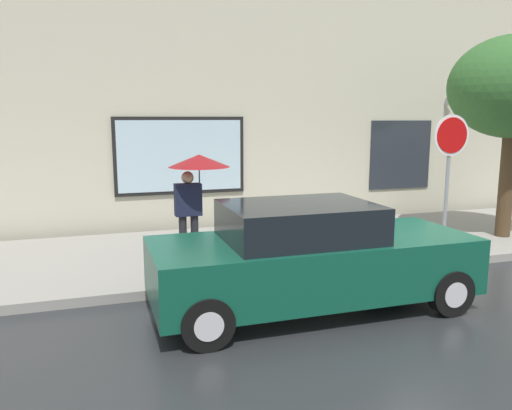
# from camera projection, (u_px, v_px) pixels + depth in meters

# --- Properties ---
(ground_plane) EXTENTS (60.00, 60.00, 0.00)m
(ground_plane) POSITION_uv_depth(u_px,v_px,m) (399.00, 296.00, 7.61)
(ground_plane) COLOR #282B2D
(sidewalk) EXTENTS (20.00, 4.00, 0.15)m
(sidewalk) POSITION_uv_depth(u_px,v_px,m) (316.00, 245.00, 10.41)
(sidewalk) COLOR gray
(sidewalk) RESTS_ON ground
(building_facade) EXTENTS (20.00, 0.67, 7.00)m
(building_facade) POSITION_uv_depth(u_px,v_px,m) (275.00, 84.00, 12.17)
(building_facade) COLOR beige
(building_facade) RESTS_ON ground
(parked_car) EXTENTS (4.49, 1.82, 1.52)m
(parked_car) POSITION_uv_depth(u_px,v_px,m) (311.00, 258.00, 6.99)
(parked_car) COLOR #0F4C38
(parked_car) RESTS_ON ground
(fire_hydrant) EXTENTS (0.30, 0.44, 0.80)m
(fire_hydrant) POSITION_uv_depth(u_px,v_px,m) (304.00, 235.00, 9.26)
(fire_hydrant) COLOR white
(fire_hydrant) RESTS_ON sidewalk
(pedestrian_with_umbrella) EXTENTS (1.09, 1.09, 1.88)m
(pedestrian_with_umbrella) POSITION_uv_depth(u_px,v_px,m) (196.00, 174.00, 8.86)
(pedestrian_with_umbrella) COLOR black
(pedestrian_with_umbrella) RESTS_ON sidewalk
(stop_sign) EXTENTS (0.76, 0.10, 2.58)m
(stop_sign) POSITION_uv_depth(u_px,v_px,m) (450.00, 156.00, 9.37)
(stop_sign) COLOR gray
(stop_sign) RESTS_ON sidewalk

